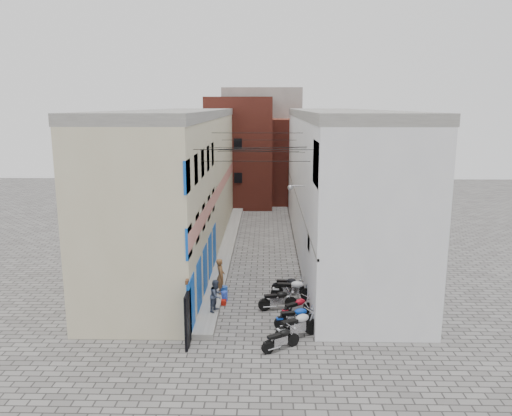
# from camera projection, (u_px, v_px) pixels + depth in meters

# --- Properties ---
(ground) EXTENTS (90.00, 90.00, 0.00)m
(ground) POSITION_uv_depth(u_px,v_px,m) (253.00, 341.00, 20.03)
(ground) COLOR #5B5856
(ground) RESTS_ON ground
(plinth) EXTENTS (0.90, 26.00, 0.25)m
(plinth) POSITION_uv_depth(u_px,v_px,m) (227.00, 247.00, 32.77)
(plinth) COLOR slate
(plinth) RESTS_ON ground
(building_left) EXTENTS (5.10, 27.00, 9.00)m
(building_left) POSITION_uv_depth(u_px,v_px,m) (181.00, 181.00, 31.90)
(building_left) COLOR #BCB28E
(building_left) RESTS_ON ground
(building_right) EXTENTS (5.94, 26.00, 9.00)m
(building_right) POSITION_uv_depth(u_px,v_px,m) (337.00, 182.00, 31.72)
(building_right) COLOR silver
(building_right) RESTS_ON ground
(building_far_brick_left) EXTENTS (6.00, 6.00, 10.00)m
(building_far_brick_left) POSITION_uv_depth(u_px,v_px,m) (240.00, 152.00, 46.47)
(building_far_brick_left) COLOR maroon
(building_far_brick_left) RESTS_ON ground
(building_far_brick_right) EXTENTS (5.00, 6.00, 8.00)m
(building_far_brick_right) POSITION_uv_depth(u_px,v_px,m) (292.00, 160.00, 48.52)
(building_far_brick_right) COLOR maroon
(building_far_brick_right) RESTS_ON ground
(building_far_concrete) EXTENTS (8.00, 5.00, 11.00)m
(building_far_concrete) POSITION_uv_depth(u_px,v_px,m) (262.00, 142.00, 52.20)
(building_far_concrete) COLOR slate
(building_far_concrete) RESTS_ON ground
(far_shopfront) EXTENTS (2.00, 0.30, 2.40)m
(far_shopfront) POSITION_uv_depth(u_px,v_px,m) (261.00, 198.00, 44.45)
(far_shopfront) COLOR black
(far_shopfront) RESTS_ON ground
(overhead_wires) EXTENTS (5.80, 13.02, 1.32)m
(overhead_wires) POSITION_uv_depth(u_px,v_px,m) (257.00, 147.00, 26.06)
(overhead_wires) COLOR black
(overhead_wires) RESTS_ON ground
(motorcycle_a) EXTENTS (1.72, 1.36, 0.98)m
(motorcycle_a) POSITION_uv_depth(u_px,v_px,m) (281.00, 338.00, 19.21)
(motorcycle_a) COLOR black
(motorcycle_a) RESTS_ON ground
(motorcycle_b) EXTENTS (2.16, 1.67, 1.23)m
(motorcycle_b) POSITION_uv_depth(u_px,v_px,m) (298.00, 324.00, 20.13)
(motorcycle_b) COLOR #BABBBF
(motorcycle_b) RESTS_ON ground
(motorcycle_c) EXTENTS (1.96, 0.96, 1.09)m
(motorcycle_c) POSITION_uv_depth(u_px,v_px,m) (296.00, 316.00, 21.04)
(motorcycle_c) COLOR #0B38B0
(motorcycle_c) RESTS_ON ground
(motorcycle_d) EXTENTS (1.75, 1.46, 1.02)m
(motorcycle_d) POSITION_uv_depth(u_px,v_px,m) (297.00, 307.00, 22.17)
(motorcycle_d) COLOR maroon
(motorcycle_d) RESTS_ON ground
(motorcycle_e) EXTENTS (1.92, 0.92, 1.07)m
(motorcycle_e) POSITION_uv_depth(u_px,v_px,m) (278.00, 299.00, 22.98)
(motorcycle_e) COLOR black
(motorcycle_e) RESTS_ON ground
(motorcycle_f) EXTENTS (2.16, 0.82, 1.22)m
(motorcycle_f) POSITION_uv_depth(u_px,v_px,m) (292.00, 289.00, 24.05)
(motorcycle_f) COLOR silver
(motorcycle_f) RESTS_ON ground
(motorcycle_g) EXTENTS (1.72, 0.71, 0.97)m
(motorcycle_g) POSITION_uv_depth(u_px,v_px,m) (288.00, 284.00, 25.01)
(motorcycle_g) COLOR black
(motorcycle_g) RESTS_ON ground
(person_a) EXTENTS (0.49, 0.68, 1.76)m
(person_a) POSITION_uv_depth(u_px,v_px,m) (221.00, 276.00, 24.28)
(person_a) COLOR brown
(person_a) RESTS_ON plinth
(person_b) EXTENTS (0.79, 0.87, 1.46)m
(person_b) POSITION_uv_depth(u_px,v_px,m) (216.00, 295.00, 22.22)
(person_b) COLOR #3A4257
(person_b) RESTS_ON plinth
(water_jug_near) EXTENTS (0.39, 0.39, 0.48)m
(water_jug_near) POSITION_uv_depth(u_px,v_px,m) (224.00, 296.00, 24.08)
(water_jug_near) COLOR blue
(water_jug_near) RESTS_ON ground
(water_jug_far) EXTENTS (0.38, 0.38, 0.55)m
(water_jug_far) POSITION_uv_depth(u_px,v_px,m) (224.00, 292.00, 24.56)
(water_jug_far) COLOR blue
(water_jug_far) RESTS_ON ground
(red_crate) EXTENTS (0.37, 0.28, 0.23)m
(red_crate) POSITION_uv_depth(u_px,v_px,m) (222.00, 302.00, 23.66)
(red_crate) COLOR #99140A
(red_crate) RESTS_ON ground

